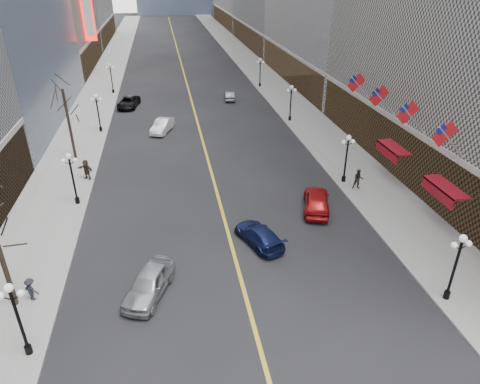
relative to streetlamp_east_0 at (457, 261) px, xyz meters
name	(u,v)px	position (x,y,z in m)	size (l,w,h in m)	color
sidewalk_east	(267,80)	(2.20, 56.00, -2.83)	(6.00, 230.00, 0.15)	gray
sidewalk_west	(102,87)	(-25.80, 56.00, -2.83)	(6.00, 230.00, 0.15)	gray
lane_line	(183,72)	(-11.80, 66.00, -2.89)	(0.25, 200.00, 0.02)	gold
streetlamp_east_0	(457,261)	(0.00, 0.00, 0.00)	(1.26, 0.44, 4.52)	black
streetlamp_east_1	(347,154)	(0.00, 16.00, 0.00)	(1.26, 0.44, 4.52)	black
streetlamp_east_2	(291,99)	(0.00, 34.00, 0.00)	(1.26, 0.44, 4.52)	black
streetlamp_east_3	(260,69)	(0.00, 52.00, 0.00)	(1.26, 0.44, 4.52)	black
streetlamp_west_0	(17,313)	(-23.60, 0.00, 0.00)	(1.26, 0.44, 4.52)	black
streetlamp_west_1	(72,173)	(-23.60, 16.00, 0.00)	(1.26, 0.44, 4.52)	black
streetlamp_west_2	(98,109)	(-23.60, 34.00, 0.00)	(1.26, 0.44, 4.52)	black
streetlamp_west_3	(111,75)	(-23.60, 52.00, 0.00)	(1.26, 0.44, 4.52)	black
flag_2	(447,136)	(3.51, 8.00, 4.39)	(2.87, 0.12, 2.87)	#B2B2B7
flag_3	(409,114)	(3.51, 13.00, 4.39)	(2.87, 0.12, 2.87)	#B2B2B7
flag_4	(381,98)	(3.51, 18.00, 4.39)	(2.87, 0.12, 2.87)	#B2B2B7
flag_5	(358,84)	(3.51, 23.00, 4.39)	(2.87, 0.12, 2.87)	#B2B2B7
awning_b	(443,189)	(4.30, 8.00, 0.18)	(1.40, 4.00, 0.93)	maroon
awning_c	(392,149)	(4.30, 16.00, 0.18)	(1.40, 4.00, 0.93)	maroon
theatre_marquee	(86,4)	(-27.68, 66.00, 9.10)	(2.00, 0.55, 12.00)	red
tree_west_far	(65,100)	(-25.30, 26.00, 3.34)	(3.60, 3.60, 7.92)	#2D231C
car_nb_near	(149,283)	(-17.52, 3.66, -2.08)	(1.95, 4.84, 1.65)	#A5A8AC
car_nb_mid	(162,126)	(-16.24, 32.84, -2.13)	(1.63, 4.67, 1.54)	silver
car_nb_far	(129,102)	(-20.80, 43.99, -2.17)	(2.43, 5.27, 1.46)	black
car_sb_near	(259,235)	(-9.80, 7.82, -2.22)	(1.92, 4.73, 1.37)	#121A44
car_sb_mid	(317,201)	(-4.15, 11.67, -2.04)	(2.04, 5.06, 1.72)	#A01113
car_sb_far	(230,96)	(-6.13, 45.23, -2.25)	(1.39, 3.98, 1.31)	#4E5355
ped_east_walk	(358,179)	(0.64, 14.39, -1.83)	(0.89, 0.49, 1.84)	black
ped_west_walk	(31,289)	(-24.37, 4.22, -1.99)	(0.98, 0.40, 1.52)	black
ped_west_far	(86,169)	(-23.40, 20.70, -1.80)	(1.77, 0.51, 1.90)	#32241C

